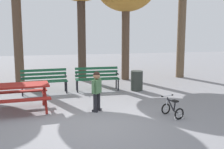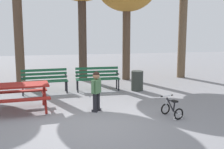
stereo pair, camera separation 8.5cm
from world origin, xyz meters
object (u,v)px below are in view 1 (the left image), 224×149
picnic_table (15,91)px  park_bench_left (97,77)px  park_bench_far_left (44,79)px  kids_bicycle (173,109)px  child_standing (97,88)px  trash_bin (137,81)px

picnic_table → park_bench_left: bearing=40.2°
park_bench_far_left → park_bench_left: same height
picnic_table → park_bench_left: (2.67, 2.25, -0.08)m
park_bench_left → kids_bicycle: (1.37, -3.64, -0.31)m
kids_bicycle → child_standing: bearing=152.9°
kids_bicycle → park_bench_left: bearing=110.6°
picnic_table → child_standing: size_ratio=1.71×
kids_bicycle → picnic_table: bearing=161.0°
trash_bin → picnic_table: bearing=-155.2°
picnic_table → child_standing: bearing=-11.5°
child_standing → park_bench_left: bearing=80.0°
park_bench_left → child_standing: bearing=-100.0°
park_bench_far_left → kids_bicycle: park_bench_far_left is taller
child_standing → park_bench_far_left: bearing=118.8°
park_bench_left → trash_bin: (1.43, -0.36, -0.15)m
trash_bin → kids_bicycle: bearing=-91.0°
picnic_table → trash_bin: (4.09, 1.89, -0.23)m
child_standing → kids_bicycle: bearing=-27.1°
park_bench_left → trash_bin: size_ratio=2.21×
picnic_table → trash_bin: picnic_table is taller
picnic_table → kids_bicycle: size_ratio=3.09×
park_bench_left → picnic_table: bearing=-139.8°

